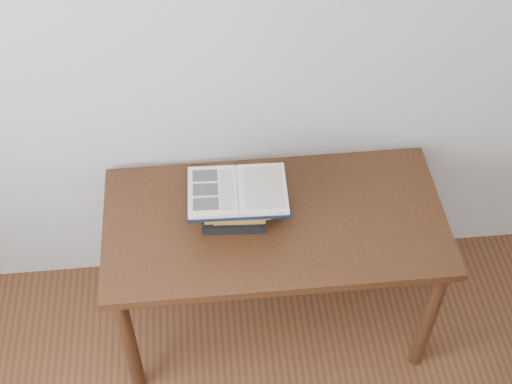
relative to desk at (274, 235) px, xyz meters
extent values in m
cube|color=#B8B6AE|center=(-0.05, 0.37, 0.69)|extent=(3.50, 0.04, 2.60)
cube|color=#442611|center=(0.00, 0.00, 0.08)|extent=(1.32, 0.66, 0.04)
cylinder|color=#442611|center=(-0.60, -0.27, -0.27)|extent=(0.06, 0.06, 0.67)
cylinder|color=#442611|center=(0.60, -0.27, -0.27)|extent=(0.06, 0.06, 0.67)
cylinder|color=#442611|center=(-0.60, 0.27, -0.27)|extent=(0.06, 0.06, 0.67)
cylinder|color=#442611|center=(0.60, 0.27, -0.27)|extent=(0.06, 0.06, 0.67)
cube|color=black|center=(-0.16, 0.02, 0.12)|extent=(0.25, 0.18, 0.04)
cube|color=#B49729|center=(-0.14, 0.02, 0.15)|extent=(0.20, 0.14, 0.03)
cube|color=#B49729|center=(-0.15, 0.03, 0.18)|extent=(0.25, 0.18, 0.03)
cube|color=#B49729|center=(-0.15, 0.01, 0.21)|extent=(0.23, 0.16, 0.03)
cube|color=black|center=(-0.14, 0.03, 0.23)|extent=(0.38, 0.27, 0.01)
cube|color=beige|center=(-0.23, 0.03, 0.25)|extent=(0.19, 0.25, 0.02)
cube|color=beige|center=(-0.05, 0.02, 0.25)|extent=(0.19, 0.25, 0.02)
cylinder|color=beige|center=(-0.14, 0.03, 0.25)|extent=(0.02, 0.25, 0.01)
cube|color=black|center=(-0.26, 0.11, 0.26)|extent=(0.09, 0.06, 0.00)
cube|color=black|center=(-0.26, 0.03, 0.26)|extent=(0.09, 0.06, 0.00)
cube|color=black|center=(-0.26, -0.04, 0.26)|extent=(0.09, 0.06, 0.00)
cube|color=beige|center=(-0.18, 0.03, 0.26)|extent=(0.05, 0.20, 0.00)
cube|color=beige|center=(-0.04, 0.02, 0.26)|extent=(0.15, 0.21, 0.00)
camera|label=1|loc=(-0.24, -1.74, 2.20)|focal=50.00mm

